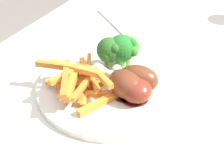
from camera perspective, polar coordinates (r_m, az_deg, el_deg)
The scene contains 10 objects.
dining_table at distance 0.69m, azimuth 2.52°, elevation -7.83°, with size 1.25×0.64×0.71m.
dinner_plate at distance 0.58m, azimuth 0.00°, elevation -2.08°, with size 0.28×0.28×0.01m, color white.
broccoli_floret_front at distance 0.60m, azimuth 1.63°, elevation 4.79°, with size 0.06×0.06×0.07m.
broccoli_floret_middle at distance 0.60m, azimuth -0.49°, elevation 4.51°, with size 0.05×0.05×0.07m.
broccoli_floret_back at distance 0.61m, azimuth 3.06°, elevation 4.94°, with size 0.05×0.05×0.07m.
carrot_fries_pile at distance 0.55m, azimuth -6.20°, elevation -1.28°, with size 0.16×0.16×0.04m.
chicken_drumstick_near at distance 0.55m, azimuth 4.35°, elevation -0.67°, with size 0.05×0.13×0.05m.
chicken_drumstick_far at distance 0.54m, azimuth 3.99°, elevation -2.40°, with size 0.09×0.11×0.04m.
chicken_drumstick_extra at distance 0.54m, azimuth 2.31°, elevation -1.61°, with size 0.08×0.13×0.05m.
fork at distance 0.82m, azimuth 0.29°, elevation 9.35°, with size 0.19×0.01×0.01m, color silver.
Camera 1 is at (-0.46, -0.20, 1.07)m, focal length 49.83 mm.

